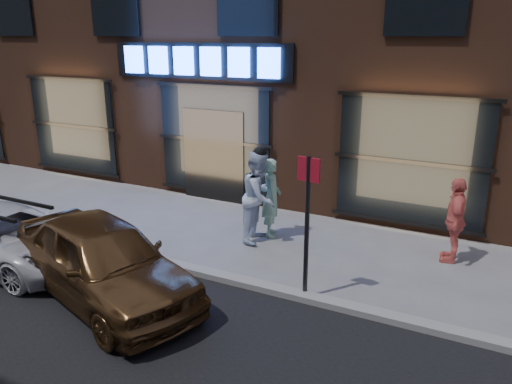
# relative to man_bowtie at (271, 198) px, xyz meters

# --- Properties ---
(ground) EXTENTS (90.00, 90.00, 0.00)m
(ground) POSITION_rel_man_bowtie_xyz_m (-2.42, -2.33, -0.87)
(ground) COLOR slate
(ground) RESTS_ON ground
(curb) EXTENTS (60.00, 0.25, 0.12)m
(curb) POSITION_rel_man_bowtie_xyz_m (-2.42, -2.33, -0.81)
(curb) COLOR gray
(curb) RESTS_ON ground
(storefront_building) EXTENTS (30.20, 8.28, 10.30)m
(storefront_building) POSITION_rel_man_bowtie_xyz_m (-2.42, 5.66, 4.28)
(storefront_building) COLOR #54301E
(storefront_building) RESTS_ON ground
(man_bowtie) EXTENTS (0.65, 0.75, 1.74)m
(man_bowtie) POSITION_rel_man_bowtie_xyz_m (0.00, 0.00, 0.00)
(man_bowtie) COLOR #A2D5BA
(man_bowtie) RESTS_ON ground
(man_cap) EXTENTS (0.82, 1.01, 1.95)m
(man_cap) POSITION_rel_man_bowtie_xyz_m (-0.12, -0.35, 0.11)
(man_cap) COLOR white
(man_cap) RESTS_ON ground
(passerby) EXTENTS (0.50, 1.02, 1.68)m
(passerby) POSITION_rel_man_bowtie_xyz_m (3.69, 0.42, -0.03)
(passerby) COLOR #EC6E61
(passerby) RESTS_ON ground
(white_suv) EXTENTS (3.91, 1.81, 1.09)m
(white_suv) POSITION_rel_man_bowtie_xyz_m (-3.84, -3.56, -0.32)
(white_suv) COLOR silver
(white_suv) RESTS_ON ground
(gold_sedan) EXTENTS (4.39, 2.85, 1.39)m
(gold_sedan) POSITION_rel_man_bowtie_xyz_m (-1.28, -3.76, -0.17)
(gold_sedan) COLOR brown
(gold_sedan) RESTS_ON ground
(sign_post) EXTENTS (0.39, 0.09, 2.44)m
(sign_post) POSITION_rel_man_bowtie_xyz_m (1.68, -2.23, 0.61)
(sign_post) COLOR #262628
(sign_post) RESTS_ON ground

